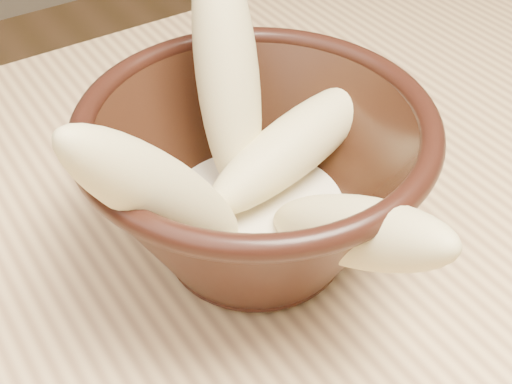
# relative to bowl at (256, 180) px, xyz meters

# --- Properties ---
(bowl) EXTENTS (0.21, 0.21, 0.12)m
(bowl) POSITION_rel_bowl_xyz_m (0.00, 0.00, 0.00)
(bowl) COLOR black
(bowl) RESTS_ON table
(milk_puddle) EXTENTS (0.12, 0.12, 0.02)m
(milk_puddle) POSITION_rel_bowl_xyz_m (0.00, -0.00, -0.03)
(milk_puddle) COLOR beige
(milk_puddle) RESTS_ON bowl
(banana_upright) EXTENTS (0.07, 0.11, 0.16)m
(banana_upright) POSITION_rel_bowl_xyz_m (0.01, 0.05, 0.05)
(banana_upright) COLOR #D8BE80
(banana_upright) RESTS_ON bowl
(banana_left) EXTENTS (0.13, 0.06, 0.14)m
(banana_left) POSITION_rel_bowl_xyz_m (-0.07, -0.02, 0.04)
(banana_left) COLOR #D8BE80
(banana_left) RESTS_ON bowl
(banana_across) EXTENTS (0.16, 0.07, 0.06)m
(banana_across) POSITION_rel_bowl_xyz_m (0.04, 0.01, 0.01)
(banana_across) COLOR #D8BE80
(banana_across) RESTS_ON bowl
(banana_front) EXTENTS (0.05, 0.15, 0.11)m
(banana_front) POSITION_rel_bowl_xyz_m (0.01, -0.08, 0.01)
(banana_front) COLOR #D8BE80
(banana_front) RESTS_ON bowl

